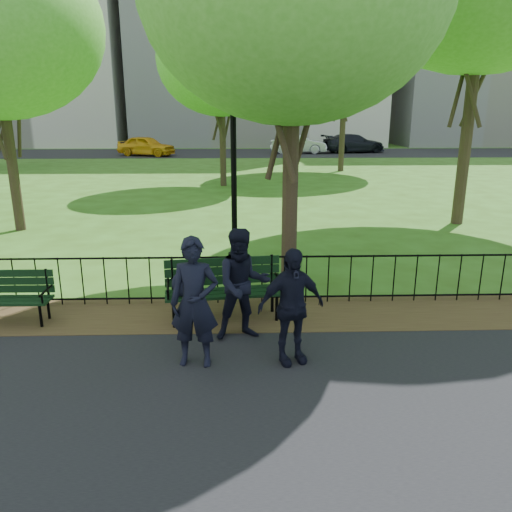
{
  "coord_description": "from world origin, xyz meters",
  "views": [
    {
      "loc": [
        0.23,
        -6.48,
        3.39
      ],
      "look_at": [
        0.48,
        1.5,
        1.05
      ],
      "focal_mm": 35.0,
      "sensor_mm": 36.0,
      "label": 1
    }
  ],
  "objects_px": {
    "taxi": "(146,146)",
    "sedan_silver": "(298,144)",
    "park_bench_main": "(211,283)",
    "person_right": "(291,306)",
    "person_mid": "(243,285)",
    "sedan_dark": "(354,143)",
    "tree_far_e": "(347,33)",
    "park_bench_left_a": "(0,291)",
    "lamppost": "(234,169)",
    "person_left": "(195,303)",
    "tree_far_c": "(221,60)"
  },
  "relations": [
    {
      "from": "taxi",
      "to": "sedan_silver",
      "type": "xyz_separation_m",
      "value": [
        11.88,
        1.92,
        -0.01
      ]
    },
    {
      "from": "park_bench_main",
      "to": "person_right",
      "type": "xyz_separation_m",
      "value": [
        1.18,
        -1.47,
        0.17
      ]
    },
    {
      "from": "park_bench_main",
      "to": "person_right",
      "type": "distance_m",
      "value": 1.89
    },
    {
      "from": "person_mid",
      "to": "sedan_dark",
      "type": "distance_m",
      "value": 35.79
    },
    {
      "from": "taxi",
      "to": "tree_far_e",
      "type": "bearing_deg",
      "value": -108.03
    },
    {
      "from": "park_bench_left_a",
      "to": "park_bench_main",
      "type": "bearing_deg",
      "value": -0.16
    },
    {
      "from": "taxi",
      "to": "sedan_silver",
      "type": "height_order",
      "value": "taxi"
    },
    {
      "from": "lamppost",
      "to": "person_left",
      "type": "height_order",
      "value": "lamppost"
    },
    {
      "from": "tree_far_c",
      "to": "person_mid",
      "type": "bearing_deg",
      "value": -87.12
    },
    {
      "from": "tree_far_c",
      "to": "park_bench_left_a",
      "type": "bearing_deg",
      "value": -101.52
    },
    {
      "from": "tree_far_e",
      "to": "taxi",
      "type": "height_order",
      "value": "tree_far_e"
    },
    {
      "from": "person_right",
      "to": "sedan_dark",
      "type": "xyz_separation_m",
      "value": [
        8.64,
        35.34,
        -0.07
      ]
    },
    {
      "from": "lamppost",
      "to": "sedan_dark",
      "type": "height_order",
      "value": "lamppost"
    },
    {
      "from": "tree_far_c",
      "to": "sedan_silver",
      "type": "xyz_separation_m",
      "value": [
        5.49,
        17.75,
        -4.74
      ]
    },
    {
      "from": "park_bench_left_a",
      "to": "sedan_silver",
      "type": "relative_size",
      "value": 0.37
    },
    {
      "from": "park_bench_left_a",
      "to": "person_left",
      "type": "relative_size",
      "value": 0.92
    },
    {
      "from": "park_bench_left_a",
      "to": "lamppost",
      "type": "height_order",
      "value": "lamppost"
    },
    {
      "from": "taxi",
      "to": "lamppost",
      "type": "bearing_deg",
      "value": -145.55
    },
    {
      "from": "lamppost",
      "to": "park_bench_main",
      "type": "bearing_deg",
      "value": -95.84
    },
    {
      "from": "lamppost",
      "to": "taxi",
      "type": "distance_m",
      "value": 28.76
    },
    {
      "from": "park_bench_left_a",
      "to": "tree_far_e",
      "type": "distance_m",
      "value": 24.18
    },
    {
      "from": "person_mid",
      "to": "sedan_dark",
      "type": "bearing_deg",
      "value": 63.72
    },
    {
      "from": "sedan_silver",
      "to": "park_bench_main",
      "type": "bearing_deg",
      "value": 176.29
    },
    {
      "from": "person_mid",
      "to": "taxi",
      "type": "bearing_deg",
      "value": 91.44
    },
    {
      "from": "person_left",
      "to": "sedan_silver",
      "type": "height_order",
      "value": "person_left"
    },
    {
      "from": "taxi",
      "to": "sedan_dark",
      "type": "bearing_deg",
      "value": -61.03
    },
    {
      "from": "sedan_dark",
      "to": "sedan_silver",
      "type": "bearing_deg",
      "value": 85.21
    },
    {
      "from": "person_mid",
      "to": "sedan_silver",
      "type": "distance_m",
      "value": 34.28
    },
    {
      "from": "person_mid",
      "to": "person_left",
      "type": "bearing_deg",
      "value": -140.14
    },
    {
      "from": "person_left",
      "to": "tree_far_e",
      "type": "bearing_deg",
      "value": 79.08
    },
    {
      "from": "park_bench_left_a",
      "to": "lamppost",
      "type": "distance_m",
      "value": 5.37
    },
    {
      "from": "park_bench_main",
      "to": "person_right",
      "type": "relative_size",
      "value": 1.22
    },
    {
      "from": "person_left",
      "to": "person_right",
      "type": "xyz_separation_m",
      "value": [
        1.3,
        0.03,
        -0.08
      ]
    },
    {
      "from": "park_bench_main",
      "to": "tree_far_e",
      "type": "relative_size",
      "value": 0.19
    },
    {
      "from": "tree_far_e",
      "to": "person_right",
      "type": "xyz_separation_m",
      "value": [
        -5.11,
        -22.58,
        -6.54
      ]
    },
    {
      "from": "park_bench_left_a",
      "to": "tree_far_c",
      "type": "bearing_deg",
      "value": 79.06
    },
    {
      "from": "person_right",
      "to": "sedan_dark",
      "type": "bearing_deg",
      "value": 58.1
    },
    {
      "from": "lamppost",
      "to": "taxi",
      "type": "bearing_deg",
      "value": 104.18
    },
    {
      "from": "person_right",
      "to": "sedan_silver",
      "type": "bearing_deg",
      "value": 65.23
    },
    {
      "from": "tree_far_e",
      "to": "person_right",
      "type": "bearing_deg",
      "value": -102.76
    },
    {
      "from": "park_bench_main",
      "to": "sedan_silver",
      "type": "relative_size",
      "value": 0.44
    },
    {
      "from": "tree_far_e",
      "to": "person_left",
      "type": "relative_size",
      "value": 5.9
    },
    {
      "from": "lamppost",
      "to": "sedan_silver",
      "type": "height_order",
      "value": "lamppost"
    },
    {
      "from": "park_bench_left_a",
      "to": "taxi",
      "type": "xyz_separation_m",
      "value": [
        -3.24,
        31.3,
        0.23
      ]
    },
    {
      "from": "tree_far_c",
      "to": "person_left",
      "type": "distance_m",
      "value": 17.62
    },
    {
      "from": "park_bench_left_a",
      "to": "tree_far_e",
      "type": "relative_size",
      "value": 0.16
    },
    {
      "from": "tree_far_c",
      "to": "sedan_dark",
      "type": "distance_m",
      "value": 21.49
    },
    {
      "from": "person_left",
      "to": "person_mid",
      "type": "relative_size",
      "value": 1.05
    },
    {
      "from": "tree_far_c",
      "to": "sedan_dark",
      "type": "height_order",
      "value": "tree_far_c"
    },
    {
      "from": "lamppost",
      "to": "tree_far_c",
      "type": "height_order",
      "value": "tree_far_c"
    }
  ]
}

